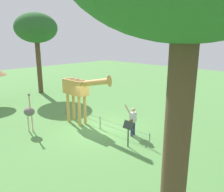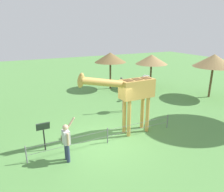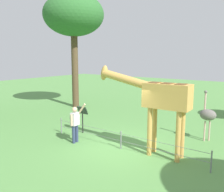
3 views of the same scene
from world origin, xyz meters
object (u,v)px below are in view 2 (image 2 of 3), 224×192
object	(u,v)px
giraffe	(131,92)
shade_hut_far	(110,58)
shade_hut_near	(152,59)
zebra	(144,82)
ostrich	(123,94)
shade_hut_aside	(214,61)
info_sign	(43,130)
visitor	(66,140)

from	to	relation	value
giraffe	shade_hut_far	bearing A→B (deg)	-109.00
shade_hut_near	zebra	bearing A→B (deg)	43.65
giraffe	ostrich	size ratio (longest dim) A/B	1.72
ostrich	shade_hut_aside	world-z (taller)	shade_hut_aside
shade_hut_far	info_sign	size ratio (longest dim) A/B	2.37
giraffe	visitor	bearing A→B (deg)	14.59
giraffe	visitor	xyz separation A→B (m)	(3.44, 0.89, -1.29)
giraffe	shade_hut_near	bearing A→B (deg)	-132.49
ostrich	shade_hut_near	size ratio (longest dim) A/B	0.77
shade_hut_aside	visitor	bearing A→B (deg)	15.28
shade_hut_far	shade_hut_aside	xyz separation A→B (m)	(-5.79, 5.52, 0.09)
visitor	shade_hut_aside	world-z (taller)	shade_hut_aside
visitor	ostrich	xyz separation A→B (m)	(-4.53, -3.59, 0.27)
shade_hut_near	info_sign	bearing A→B (deg)	31.84
zebra	shade_hut_far	world-z (taller)	shade_hut_far
zebra	shade_hut_far	distance (m)	3.79
shade_hut_far	shade_hut_aside	bearing A→B (deg)	136.33
ostrich	shade_hut_far	xyz separation A→B (m)	(-1.62, -5.20, 1.53)
shade_hut_aside	info_sign	world-z (taller)	shade_hut_aside
shade_hut_aside	ostrich	bearing A→B (deg)	-2.52
shade_hut_near	info_sign	distance (m)	12.05
shade_hut_far	shade_hut_aside	world-z (taller)	shade_hut_aside
shade_hut_far	visitor	bearing A→B (deg)	54.98
visitor	giraffe	bearing A→B (deg)	-165.41
ostrich	shade_hut_near	distance (m)	6.44
ostrich	info_sign	distance (m)	5.74
ostrich	shade_hut_far	distance (m)	5.66
shade_hut_far	info_sign	distance (m)	10.37
shade_hut_near	shade_hut_far	world-z (taller)	shade_hut_far
zebra	shade_hut_near	xyz separation A→B (m)	(-1.98, -1.89, 1.34)
info_sign	shade_hut_far	bearing A→B (deg)	-131.95
shade_hut_near	shade_hut_far	size ratio (longest dim) A/B	0.93
visitor	shade_hut_near	xyz separation A→B (m)	(-9.48, -7.49, 1.61)
zebra	visitor	bearing A→B (deg)	36.75
zebra	info_sign	size ratio (longest dim) A/B	1.26
shade_hut_near	shade_hut_aside	distance (m)	4.90
giraffe	info_sign	xyz separation A→B (m)	(4.11, -0.29, -1.24)
shade_hut_far	info_sign	world-z (taller)	shade_hut_far
zebra	shade_hut_near	size ratio (longest dim) A/B	0.57
giraffe	zebra	bearing A→B (deg)	-130.79
visitor	info_sign	bearing A→B (deg)	-60.32
giraffe	shade_hut_aside	xyz separation A→B (m)	(-8.50, -2.37, 0.61)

